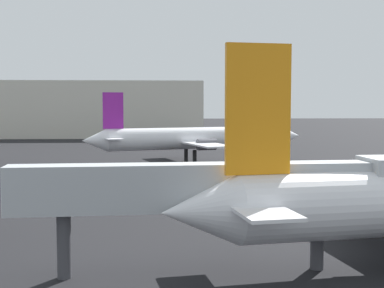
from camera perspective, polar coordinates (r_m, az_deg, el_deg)
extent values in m
cone|color=white|center=(25.68, 0.80, -7.27)|extent=(4.27, 3.98, 3.45)
cube|color=white|center=(26.25, 5.95, -6.27)|extent=(3.72, 8.84, 0.16)
cube|color=orange|center=(25.97, 7.10, 3.70)|extent=(3.27, 0.80, 6.34)
cylinder|color=white|center=(77.46, 0.74, 0.65)|extent=(26.77, 11.04, 3.13)
cone|color=white|center=(84.28, 10.43, 0.88)|extent=(4.22, 4.01, 3.13)
cone|color=white|center=(73.22, -10.42, 0.36)|extent=(4.22, 4.01, 3.13)
cube|color=white|center=(77.00, -0.19, 0.28)|extent=(10.27, 22.42, 0.21)
cube|color=white|center=(73.63, -8.77, 0.65)|extent=(4.23, 7.70, 0.14)
cube|color=purple|center=(73.58, -8.47, 3.56)|extent=(2.77, 1.09, 4.97)
cylinder|color=#4C4C54|center=(81.26, -0.72, 0.38)|extent=(3.00, 2.30, 1.59)
cylinder|color=#4C4C54|center=(73.39, 1.57, -0.05)|extent=(3.00, 2.30, 1.59)
cube|color=black|center=(81.26, 6.43, -1.07)|extent=(0.55, 0.55, 2.13)
cube|color=black|center=(78.83, -0.65, -1.21)|extent=(0.55, 0.55, 2.13)
cube|color=black|center=(75.55, 0.28, -1.45)|extent=(0.55, 0.55, 2.13)
cube|color=#B2B7BC|center=(26.99, 0.21, -4.64)|extent=(18.65, 2.50, 2.40)
cylinder|color=#3F3F44|center=(29.04, 13.27, -9.83)|extent=(0.70, 0.70, 3.27)
cylinder|color=#3F3F44|center=(27.62, -13.56, -10.57)|extent=(0.70, 0.70, 3.27)
cube|color=beige|center=(143.30, -12.78, 3.65)|extent=(68.03, 18.26, 14.43)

